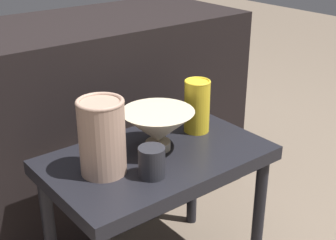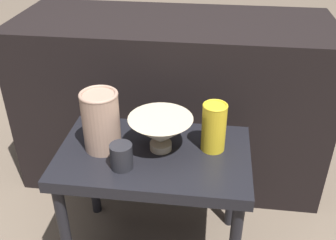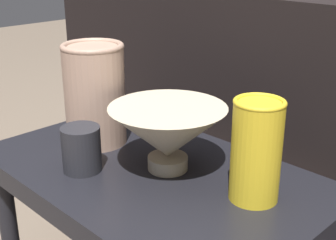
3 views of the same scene
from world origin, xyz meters
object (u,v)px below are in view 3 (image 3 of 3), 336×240
Objects in this scene: vase_textured_left at (95,93)px; bowl at (168,133)px; cup at (81,149)px; vase_colorful_right at (256,150)px.

bowl is at bearing 4.59° from vase_textured_left.
cup is (0.08, -0.09, -0.06)m from vase_textured_left.
bowl is at bearing -171.72° from vase_colorful_right.
vase_textured_left is 0.14m from cup.
vase_textured_left reaches higher than vase_colorful_right.
cup is at bearing -133.20° from bowl.
cup is (-0.10, -0.11, -0.03)m from bowl.
vase_colorful_right is at bearing 8.28° from bowl.
vase_colorful_right is (0.17, 0.02, 0.02)m from bowl.
vase_colorful_right is at bearing 26.44° from cup.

